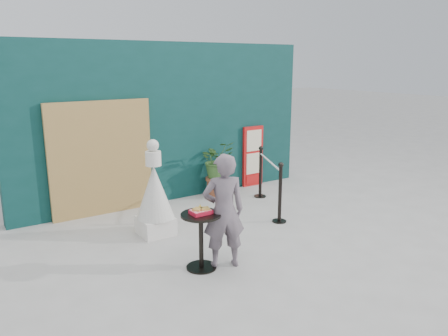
% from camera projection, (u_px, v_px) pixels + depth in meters
% --- Properties ---
extents(ground, '(60.00, 60.00, 0.00)m').
position_uv_depth(ground, '(271.00, 253.00, 6.16)').
color(ground, '#ADAAA5').
rests_on(ground, ground).
extents(back_wall, '(6.00, 0.30, 3.00)m').
position_uv_depth(back_wall, '(168.00, 123.00, 8.37)').
color(back_wall, '#0B3330').
rests_on(back_wall, ground).
extents(bamboo_fence, '(1.80, 0.08, 2.00)m').
position_uv_depth(bamboo_fence, '(102.00, 159.00, 7.57)').
color(bamboo_fence, tan).
rests_on(bamboo_fence, ground).
extents(woman, '(0.64, 0.53, 1.52)m').
position_uv_depth(woman, '(224.00, 211.00, 5.62)').
color(woman, slate).
rests_on(woman, ground).
extents(menu_board, '(0.50, 0.07, 1.30)m').
position_uv_depth(menu_board, '(253.00, 156.00, 9.42)').
color(menu_board, red).
rests_on(menu_board, ground).
extents(statue, '(0.59, 0.59, 1.51)m').
position_uv_depth(statue, '(155.00, 196.00, 6.72)').
color(statue, white).
rests_on(statue, ground).
extents(cafe_table, '(0.52, 0.52, 0.75)m').
position_uv_depth(cafe_table, '(201.00, 232.00, 5.62)').
color(cafe_table, black).
rests_on(cafe_table, ground).
extents(food_basket, '(0.26, 0.19, 0.11)m').
position_uv_depth(food_basket, '(201.00, 211.00, 5.55)').
color(food_basket, red).
rests_on(food_basket, cafe_table).
extents(planter, '(0.66, 0.57, 1.12)m').
position_uv_depth(planter, '(217.00, 165.00, 8.65)').
color(planter, brown).
rests_on(planter, ground).
extents(stanchion_barrier, '(0.84, 1.54, 1.03)m').
position_uv_depth(stanchion_barrier, '(269.00, 182.00, 7.96)').
color(stanchion_barrier, black).
rests_on(stanchion_barrier, ground).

